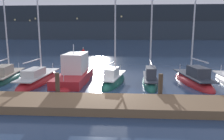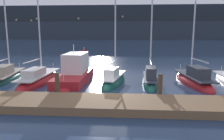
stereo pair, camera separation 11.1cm
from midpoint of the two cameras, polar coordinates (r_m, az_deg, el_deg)
The scene contains 12 objects.
ground_plane at distance 14.79m, azimuth -0.97°, elevation -6.64°, with size 400.00×400.00×0.00m, color navy.
dock at distance 12.45m, azimuth -1.88°, elevation -8.84°, with size 28.13×2.80×0.45m, color brown.
mooring_pile_1 at distance 14.50m, azimuth -14.25°, elevation -3.92°, with size 0.28×0.28×1.65m, color #4C3D2D.
mooring_pile_2 at distance 13.96m, azimuth 12.30°, elevation -4.35°, with size 0.28×0.28×1.67m, color #4C3D2D.
sailboat_berth_1 at distance 21.75m, azimuth -25.80°, elevation -1.81°, with size 2.64×6.77×8.44m.
sailboat_berth_2 at distance 19.59m, azimuth -18.74°, elevation -2.59°, with size 2.08×7.24×10.66m.
motorboat_berth_3 at distance 19.21m, azimuth -9.95°, elevation -1.57°, with size 2.57×7.22×3.77m.
sailboat_berth_4 at distance 18.09m, azimuth 0.26°, elevation -3.08°, with size 2.40×5.79×8.20m.
sailboat_berth_5 at distance 18.09m, azimuth 9.72°, elevation -3.13°, with size 1.54×5.66×9.19m.
sailboat_berth_6 at distance 19.29m, azimuth 20.28°, elevation -2.83°, with size 2.55×6.81×9.59m.
channel_buoy at distance 32.78m, azimuth -7.58°, elevation 3.80°, with size 1.33×1.33×1.87m.
hillside_backdrop at distance 122.68m, azimuth 3.39°, elevation 11.94°, with size 240.00×23.00×17.54m.
Camera 1 is at (1.11, -14.11, 4.28)m, focal length 35.00 mm.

